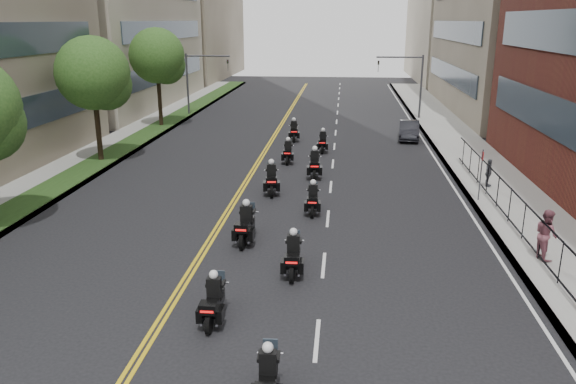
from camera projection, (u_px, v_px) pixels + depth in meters
name	position (u px, v px, depth m)	size (l,w,h in m)	color
sidewalk_right	(479.00, 166.00, 33.77)	(4.00, 90.00, 0.15)	gray
sidewalk_left	(96.00, 157.00, 36.03)	(4.00, 90.00, 0.15)	gray
grass_strip	(108.00, 156.00, 35.92)	(2.00, 90.00, 0.04)	#203814
iron_fence	(532.00, 230.00, 21.26)	(0.05, 28.00, 1.50)	black
street_trees	(50.00, 90.00, 28.37)	(4.40, 38.40, 7.98)	black
traffic_signal_right	(411.00, 77.00, 49.11)	(4.09, 0.20, 5.60)	#3F3F44
traffic_signal_left	(197.00, 75.00, 50.90)	(4.09, 0.20, 5.60)	#3F3F44
motorcycle_1	(268.00, 381.00, 12.87)	(0.49, 2.07, 1.52)	black
motorcycle_2	(214.00, 302.00, 16.39)	(0.49, 2.14, 1.58)	black
motorcycle_3	(293.00, 256.00, 19.49)	(0.52, 2.24, 1.65)	black
motorcycle_4	(246.00, 226.00, 22.26)	(0.56, 2.39, 1.76)	black
motorcycle_5	(313.00, 200.00, 25.65)	(0.49, 2.13, 1.57)	black
motorcycle_6	(271.00, 180.00, 28.55)	(0.73, 2.41, 1.78)	black
motorcycle_7	(315.00, 165.00, 31.44)	(0.59, 2.42, 1.79)	black
motorcycle_8	(288.00, 153.00, 34.73)	(0.51, 2.17, 1.60)	black
motorcycle_9	(323.00, 143.00, 37.60)	(0.50, 2.18, 1.61)	black
motorcycle_10	(294.00, 132.00, 41.03)	(0.66, 2.30, 1.70)	black
parked_sedan	(409.00, 130.00, 41.57)	(1.42, 4.08, 1.34)	black
pedestrian_b	(546.00, 234.00, 20.31)	(0.91, 0.71, 1.88)	#814653
pedestrian_c	(489.00, 173.00, 29.22)	(0.86, 0.36, 1.46)	#404248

